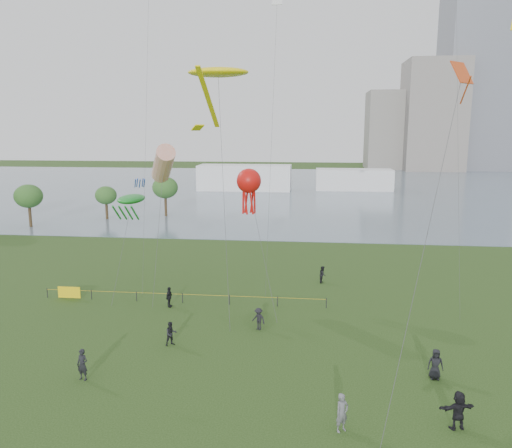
# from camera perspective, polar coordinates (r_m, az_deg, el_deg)

# --- Properties ---
(ground_plane) EXTENTS (400.00, 400.00, 0.00)m
(ground_plane) POSITION_cam_1_polar(r_m,az_deg,el_deg) (27.64, -2.41, -20.58)
(ground_plane) COLOR #1C3410
(lake) EXTENTS (400.00, 120.00, 0.08)m
(lake) POSITION_cam_1_polar(r_m,az_deg,el_deg) (124.21, 4.53, 4.10)
(lake) COLOR slate
(lake) RESTS_ON ground_plane
(building_mid) EXTENTS (20.00, 20.00, 38.00)m
(building_mid) POSITION_cam_1_polar(r_m,az_deg,el_deg) (190.16, 19.53, 11.56)
(building_mid) COLOR gray
(building_mid) RESTS_ON ground_plane
(building_low) EXTENTS (16.00, 18.00, 28.00)m
(building_low) POSITION_cam_1_polar(r_m,az_deg,el_deg) (193.41, 14.92, 10.31)
(building_low) COLOR gray
(building_low) RESTS_ON ground_plane
(pavilion_left) EXTENTS (22.00, 8.00, 6.00)m
(pavilion_left) POSITION_cam_1_polar(r_m,az_deg,el_deg) (119.89, -1.29, 5.33)
(pavilion_left) COLOR white
(pavilion_left) RESTS_ON ground_plane
(pavilion_right) EXTENTS (18.00, 7.00, 5.00)m
(pavilion_right) POSITION_cam_1_polar(r_m,az_deg,el_deg) (122.34, 11.11, 5.00)
(pavilion_right) COLOR white
(pavilion_right) RESTS_ON ground_plane
(trees) EXTENTS (30.28, 19.37, 8.96)m
(trees) POSITION_cam_1_polar(r_m,az_deg,el_deg) (82.15, -23.69, 3.69)
(trees) COLOR #3A2B1A
(trees) RESTS_ON ground_plane
(fence) EXTENTS (24.07, 0.07, 1.05)m
(fence) POSITION_cam_1_polar(r_m,az_deg,el_deg) (44.69, -16.08, -7.68)
(fence) COLOR black
(fence) RESTS_ON ground_plane
(kite_flyer) EXTENTS (0.84, 0.79, 1.93)m
(kite_flyer) POSITION_cam_1_polar(r_m,az_deg,el_deg) (25.98, 9.80, -20.48)
(kite_flyer) COLOR slate
(kite_flyer) RESTS_ON ground_plane
(spectator_a) EXTENTS (1.01, 0.97, 1.65)m
(spectator_a) POSITION_cam_1_polar(r_m,az_deg,el_deg) (34.89, -9.68, -12.25)
(spectator_a) COLOR black
(spectator_a) RESTS_ON ground_plane
(spectator_b) EXTENTS (1.22, 1.04, 1.64)m
(spectator_b) POSITION_cam_1_polar(r_m,az_deg,el_deg) (36.90, 0.30, -10.78)
(spectator_b) COLOR black
(spectator_b) RESTS_ON ground_plane
(spectator_c) EXTENTS (0.55, 1.04, 1.69)m
(spectator_c) POSITION_cam_1_polar(r_m,az_deg,el_deg) (41.93, -9.90, -8.22)
(spectator_c) COLOR black
(spectator_c) RESTS_ON ground_plane
(spectator_d) EXTENTS (0.92, 0.63, 1.82)m
(spectator_d) POSITION_cam_1_polar(r_m,az_deg,el_deg) (31.96, 19.83, -14.82)
(spectator_d) COLOR black
(spectator_d) RESTS_ON ground_plane
(spectator_e) EXTENTS (1.89, 1.00, 1.95)m
(spectator_e) POSITION_cam_1_polar(r_m,az_deg,el_deg) (27.61, 22.12, -19.13)
(spectator_e) COLOR black
(spectator_e) RESTS_ON ground_plane
(spectator_f) EXTENTS (0.76, 0.58, 1.88)m
(spectator_f) POSITION_cam_1_polar(r_m,az_deg,el_deg) (31.72, -19.22, -14.94)
(spectator_f) COLOR black
(spectator_f) RESTS_ON ground_plane
(spectator_g) EXTENTS (0.77, 0.90, 1.62)m
(spectator_g) POSITION_cam_1_polar(r_m,az_deg,el_deg) (48.01, 7.64, -5.74)
(spectator_g) COLOR black
(spectator_g) RESTS_ON ground_plane
(kite_stingray) EXTENTS (5.08, 10.13, 19.40)m
(kite_stingray) POSITION_cam_1_polar(r_m,az_deg,el_deg) (42.92, -4.38, 16.82)
(kite_stingray) COLOR #3F3F42
(kite_windsock) EXTENTS (4.18, 8.03, 13.21)m
(kite_windsock) POSITION_cam_1_polar(r_m,az_deg,el_deg) (45.33, -10.58, 6.76)
(kite_windsock) COLOR #3F3F42
(kite_creature) EXTENTS (2.22, 7.34, 8.60)m
(kite_creature) POSITION_cam_1_polar(r_m,az_deg,el_deg) (46.28, -14.07, 2.74)
(kite_creature) COLOR #3F3F42
(kite_octopus) EXTENTS (4.13, 8.46, 11.05)m
(kite_octopus) POSITION_cam_1_polar(r_m,az_deg,el_deg) (43.50, -0.82, 4.85)
(kite_octopus) COLOR #3F3F42
(kite_delta) EXTENTS (6.07, 11.52, 18.00)m
(kite_delta) POSITION_cam_1_polar(r_m,az_deg,el_deg) (29.47, 22.16, 13.91)
(kite_delta) COLOR #3F3F42
(small_kites) EXTENTS (41.84, 14.88, 12.59)m
(small_kites) POSITION_cam_1_polar(r_m,az_deg,el_deg) (42.12, -0.29, 22.39)
(small_kites) COLOR yellow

